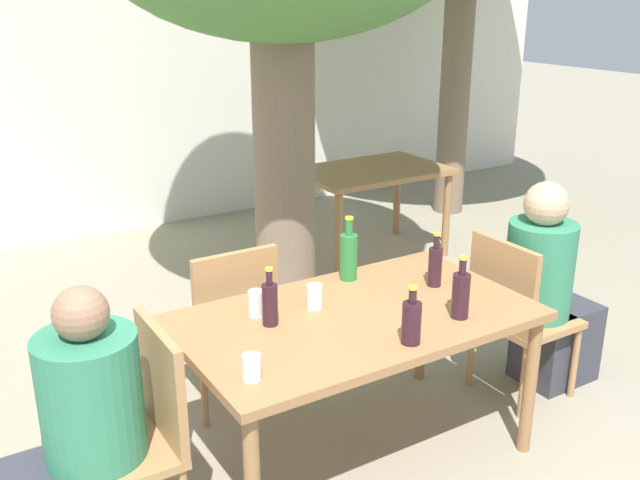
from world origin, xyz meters
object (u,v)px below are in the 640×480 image
object	(u,v)px
wine_bottle_2	(412,321)
drinking_glass_1	(256,303)
green_bottle_1	(349,255)
wine_bottle_4	(461,294)
patio_chair_1	(515,309)
person_seated_1	(547,296)
drinking_glass_0	(315,296)
drinking_glass_2	(252,367)
dining_table_back	(371,181)
wine_bottle_0	(270,303)
patio_chair_0	(136,428)
patio_chair_2	(228,319)
dining_table_front	(356,329)
wine_bottle_3	(435,265)
person_seated_0	(72,449)

from	to	relation	value
wine_bottle_2	drinking_glass_1	bearing A→B (deg)	126.71
green_bottle_1	wine_bottle_4	xyz separation A→B (m)	(0.17, -0.61, -0.02)
patio_chair_1	person_seated_1	world-z (taller)	person_seated_1
drinking_glass_0	drinking_glass_2	bearing A→B (deg)	-141.55
dining_table_back	person_seated_1	world-z (taller)	person_seated_1
person_seated_1	wine_bottle_0	size ratio (longest dim) A/B	4.53
wine_bottle_0	wine_bottle_4	distance (m)	0.81
patio_chair_0	drinking_glass_2	bearing A→B (deg)	54.79
dining_table_back	wine_bottle_4	size ratio (longest dim) A/B	4.14
patio_chair_2	wine_bottle_2	xyz separation A→B (m)	(0.34, -1.02, 0.32)
patio_chair_2	drinking_glass_0	distance (m)	0.63
drinking_glass_0	drinking_glass_2	size ratio (longest dim) A/B	1.11
dining_table_back	wine_bottle_2	bearing A→B (deg)	-122.47
dining_table_front	patio_chair_0	world-z (taller)	patio_chair_0
green_bottle_1	drinking_glass_1	size ratio (longest dim) A/B	2.75
wine_bottle_4	dining_table_back	bearing A→B (deg)	62.54
patio_chair_1	wine_bottle_3	world-z (taller)	wine_bottle_3
dining_table_front	patio_chair_0	bearing A→B (deg)	180.00
wine_bottle_3	drinking_glass_1	size ratio (longest dim) A/B	2.30
drinking_glass_2	person_seated_1	bearing A→B (deg)	7.90
drinking_glass_2	drinking_glass_0	bearing A→B (deg)	38.45
dining_table_back	wine_bottle_4	distance (m)	2.70
patio_chair_1	person_seated_1	bearing A→B (deg)	-90.00
patio_chair_2	wine_bottle_3	world-z (taller)	wine_bottle_3
patio_chair_1	patio_chair_2	xyz separation A→B (m)	(-1.31, 0.68, 0.00)
wine_bottle_0	green_bottle_1	world-z (taller)	green_bottle_1
dining_table_front	wine_bottle_4	distance (m)	0.48
wine_bottle_4	drinking_glass_1	xyz separation A→B (m)	(-0.74, 0.48, -0.05)
patio_chair_1	green_bottle_1	size ratio (longest dim) A/B	2.82
dining_table_back	wine_bottle_0	xyz separation A→B (m)	(-1.97, -2.02, 0.20)
patio_chair_1	wine_bottle_4	world-z (taller)	wine_bottle_4
drinking_glass_1	drinking_glass_2	distance (m)	0.54
patio_chair_2	drinking_glass_0	world-z (taller)	patio_chair_2
drinking_glass_0	drinking_glass_1	xyz separation A→B (m)	(-0.26, 0.07, 0.00)
dining_table_back	wine_bottle_3	xyz separation A→B (m)	(-1.11, -2.06, 0.20)
patio_chair_2	wine_bottle_0	world-z (taller)	wine_bottle_0
patio_chair_0	wine_bottle_0	world-z (taller)	wine_bottle_0
patio_chair_2	patio_chair_1	bearing A→B (deg)	152.52
person_seated_0	wine_bottle_3	distance (m)	1.77
green_bottle_1	patio_chair_2	bearing A→B (deg)	145.91
person_seated_1	drinking_glass_2	size ratio (longest dim) A/B	11.95
dining_table_front	wine_bottle_2	world-z (taller)	wine_bottle_2
wine_bottle_3	drinking_glass_2	xyz separation A→B (m)	(-1.13, -0.32, -0.05)
green_bottle_1	drinking_glass_0	size ratio (longest dim) A/B	2.92
patio_chair_1	drinking_glass_2	size ratio (longest dim) A/B	9.18
person_seated_1	wine_bottle_3	distance (m)	0.81
person_seated_0	wine_bottle_3	world-z (taller)	person_seated_0
dining_table_back	wine_bottle_3	world-z (taller)	wine_bottle_3
dining_table_back	person_seated_0	bearing A→B (deg)	-143.20
drinking_glass_1	green_bottle_1	bearing A→B (deg)	12.99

